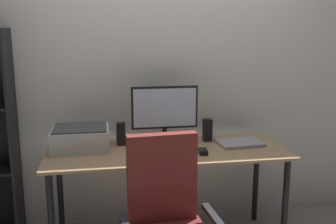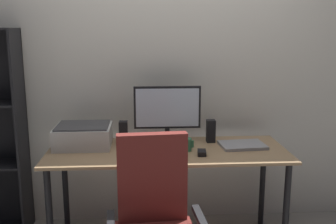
# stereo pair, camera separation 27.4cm
# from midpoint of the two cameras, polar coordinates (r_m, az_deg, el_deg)

# --- Properties ---
(back_wall) EXTENTS (6.40, 0.10, 2.60)m
(back_wall) POSITION_cam_midpoint_polar(r_m,az_deg,el_deg) (3.20, 1.84, 6.84)
(back_wall) COLOR silver
(back_wall) RESTS_ON ground
(desk) EXTENTS (1.70, 0.66, 0.74)m
(desk) POSITION_cam_midpoint_polar(r_m,az_deg,el_deg) (2.84, 2.71, -7.12)
(desk) COLOR tan
(desk) RESTS_ON ground
(monitor) EXTENTS (0.50, 0.20, 0.43)m
(monitor) POSITION_cam_midpoint_polar(r_m,az_deg,el_deg) (2.94, 2.57, 0.14)
(monitor) COLOR black
(monitor) RESTS_ON desk
(keyboard) EXTENTS (0.29, 0.12, 0.02)m
(keyboard) POSITION_cam_midpoint_polar(r_m,az_deg,el_deg) (2.67, 2.63, -6.31)
(keyboard) COLOR #B7BABC
(keyboard) RESTS_ON desk
(mouse) EXTENTS (0.07, 0.10, 0.03)m
(mouse) POSITION_cam_midpoint_polar(r_m,az_deg,el_deg) (2.72, 7.81, -5.89)
(mouse) COLOR black
(mouse) RESTS_ON desk
(coffee_mug) EXTENTS (0.09, 0.07, 0.09)m
(coffee_mug) POSITION_cam_midpoint_polar(r_m,az_deg,el_deg) (2.79, 5.50, -4.75)
(coffee_mug) COLOR #387F51
(coffee_mug) RESTS_ON desk
(laptop) EXTENTS (0.34, 0.25, 0.02)m
(laptop) POSITION_cam_midpoint_polar(r_m,az_deg,el_deg) (2.96, 13.34, -4.71)
(laptop) COLOR #99999E
(laptop) RESTS_ON desk
(speaker_left) EXTENTS (0.06, 0.07, 0.17)m
(speaker_left) POSITION_cam_midpoint_polar(r_m,az_deg,el_deg) (2.95, -3.83, -3.00)
(speaker_left) COLOR black
(speaker_left) RESTS_ON desk
(speaker_right) EXTENTS (0.06, 0.07, 0.17)m
(speaker_right) POSITION_cam_midpoint_polar(r_m,az_deg,el_deg) (3.02, 8.80, -2.77)
(speaker_right) COLOR black
(speaker_right) RESTS_ON desk
(printer) EXTENTS (0.40, 0.34, 0.16)m
(printer) POSITION_cam_midpoint_polar(r_m,az_deg,el_deg) (2.92, -9.52, -3.41)
(printer) COLOR silver
(printer) RESTS_ON desk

